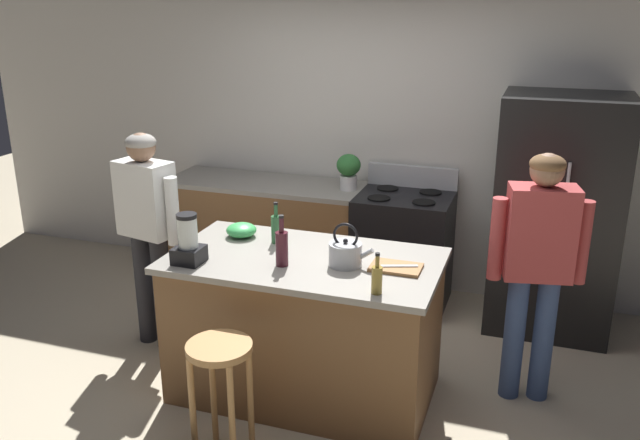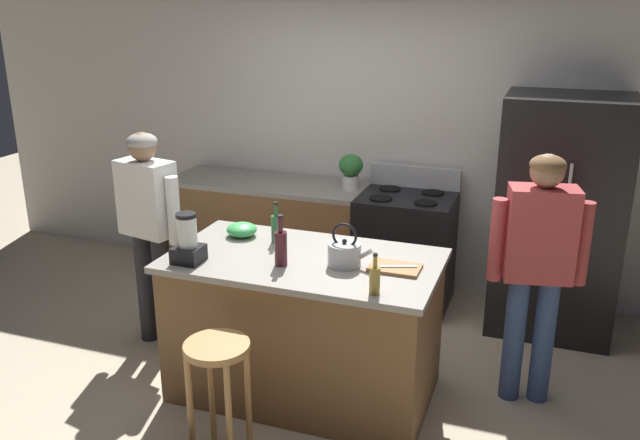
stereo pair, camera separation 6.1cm
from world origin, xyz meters
TOP-DOWN VIEW (x-y plane):
  - ground_plane at (0.00, 0.00)m, footprint 14.00×14.00m
  - back_wall at (0.00, 1.95)m, footprint 8.00×0.10m
  - kitchen_island at (0.00, 0.00)m, footprint 1.68×0.93m
  - back_counter_run at (-0.80, 1.55)m, footprint 2.00×0.64m
  - refrigerator at (1.47, 1.50)m, footprint 0.90×0.73m
  - stove_range at (0.31, 1.52)m, footprint 0.76×0.65m
  - person_by_island_left at (-1.27, 0.24)m, footprint 0.60×0.30m
  - person_by_sink_right at (1.36, 0.41)m, footprint 0.60×0.30m
  - bar_stool at (-0.20, -0.77)m, footprint 0.36×0.36m
  - potted_plant at (-0.18, 1.55)m, footprint 0.20×0.20m
  - blender_appliance at (-0.63, -0.30)m, footprint 0.17×0.17m
  - bottle_olive_oil at (-0.26, 0.19)m, footprint 0.07×0.07m
  - bottle_wine at (-0.08, -0.16)m, footprint 0.08×0.08m
  - bottle_vinegar at (0.55, -0.36)m, footprint 0.06×0.06m
  - mixing_bowl at (-0.53, 0.22)m, footprint 0.20×0.20m
  - tea_kettle at (0.28, -0.03)m, footprint 0.28×0.20m
  - cutting_board at (0.58, 0.01)m, footprint 0.30×0.20m
  - chef_knife at (0.60, 0.01)m, footprint 0.22×0.10m

SIDE VIEW (x-z plane):
  - ground_plane at x=0.00m, z-range 0.00..0.00m
  - back_counter_run at x=-0.80m, z-range 0.00..0.94m
  - kitchen_island at x=0.00m, z-range 0.00..0.95m
  - stove_range at x=0.31m, z-range -0.08..1.05m
  - bar_stool at x=-0.20m, z-range 0.19..0.90m
  - refrigerator at x=1.47m, z-range 0.00..1.81m
  - cutting_board at x=0.58m, z-range 0.94..0.96m
  - chef_knife at x=0.60m, z-range 0.96..0.97m
  - person_by_island_left at x=-1.27m, z-range 0.17..1.77m
  - person_by_sink_right at x=1.36m, z-range 0.17..1.79m
  - mixing_bowl at x=-0.53m, z-range 0.94..1.04m
  - tea_kettle at x=0.28m, z-range 0.89..1.16m
  - bottle_vinegar at x=0.55m, z-range 0.91..1.15m
  - bottle_olive_oil at x=-0.26m, z-range 0.91..1.18m
  - bottle_wine at x=-0.08m, z-range 0.90..1.22m
  - blender_appliance at x=-0.63m, z-range 0.92..1.23m
  - potted_plant at x=-0.18m, z-range 0.97..1.27m
  - back_wall at x=0.00m, z-range 0.00..2.70m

